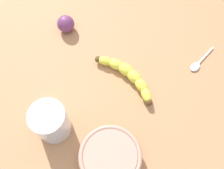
{
  "coord_description": "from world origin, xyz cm",
  "views": [
    {
      "loc": [
        -28.88,
        -5.46,
        68.01
      ],
      "look_at": [
        -0.66,
        2.46,
        5.0
      ],
      "focal_mm": 40.04,
      "sensor_mm": 36.0,
      "label": 1
    }
  ],
  "objects_px": {
    "banana": "(128,75)",
    "teaspoon": "(196,65)",
    "plum_fruit": "(66,24)",
    "smoothie_glass": "(51,122)",
    "ceramic_bowl": "(110,157)"
  },
  "relations": [
    {
      "from": "banana",
      "to": "teaspoon",
      "type": "bearing_deg",
      "value": -125.95
    },
    {
      "from": "plum_fruit",
      "to": "banana",
      "type": "bearing_deg",
      "value": -116.81
    },
    {
      "from": "teaspoon",
      "to": "smoothie_glass",
      "type": "bearing_deg",
      "value": -21.7
    },
    {
      "from": "ceramic_bowl",
      "to": "plum_fruit",
      "type": "xyz_separation_m",
      "value": [
        0.35,
        0.24,
        -0.0
      ]
    },
    {
      "from": "ceramic_bowl",
      "to": "banana",
      "type": "bearing_deg",
      "value": 3.64
    },
    {
      "from": "banana",
      "to": "plum_fruit",
      "type": "bearing_deg",
      "value": 1.11
    },
    {
      "from": "banana",
      "to": "smoothie_glass",
      "type": "distance_m",
      "value": 0.25
    },
    {
      "from": "banana",
      "to": "ceramic_bowl",
      "type": "bearing_deg",
      "value": 121.56
    },
    {
      "from": "ceramic_bowl",
      "to": "teaspoon",
      "type": "xyz_separation_m",
      "value": [
        0.33,
        -0.17,
        -0.03
      ]
    },
    {
      "from": "plum_fruit",
      "to": "ceramic_bowl",
      "type": "bearing_deg",
      "value": -145.21
    },
    {
      "from": "banana",
      "to": "plum_fruit",
      "type": "distance_m",
      "value": 0.26
    },
    {
      "from": "banana",
      "to": "ceramic_bowl",
      "type": "relative_size",
      "value": 1.27
    },
    {
      "from": "banana",
      "to": "smoothie_glass",
      "type": "bearing_deg",
      "value": 80.91
    },
    {
      "from": "smoothie_glass",
      "to": "plum_fruit",
      "type": "xyz_separation_m",
      "value": [
        0.31,
        0.08,
        -0.03
      ]
    },
    {
      "from": "ceramic_bowl",
      "to": "plum_fruit",
      "type": "bearing_deg",
      "value": 34.79
    }
  ]
}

